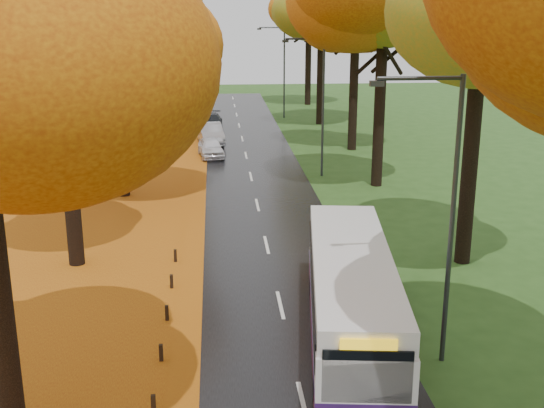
{
  "coord_description": "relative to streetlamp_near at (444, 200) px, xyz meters",
  "views": [
    {
      "loc": [
        -2.05,
        -8.81,
        9.61
      ],
      "look_at": [
        0.0,
        15.29,
        2.6
      ],
      "focal_mm": 45.0,
      "sensor_mm": 36.0,
      "label": 1
    }
  ],
  "objects": [
    {
      "name": "streetlamp_far",
      "position": [
        0.0,
        44.0,
        0.0
      ],
      "size": [
        2.45,
        0.18,
        8.0
      ],
      "color": "#333538",
      "rests_on": "ground"
    },
    {
      "name": "car_silver",
      "position": [
        -6.3,
        32.26,
        -3.93
      ],
      "size": [
        2.12,
        4.67,
        1.49
      ],
      "primitive_type": "imported",
      "rotation": [
        0.0,
        0.0,
        0.12
      ],
      "color": "#94969B",
      "rests_on": "road"
    },
    {
      "name": "bus",
      "position": [
        -2.1,
        1.49,
        -3.27
      ],
      "size": [
        3.58,
        10.39,
        2.68
      ],
      "rotation": [
        0.0,
        0.0,
        -0.12
      ],
      "color": "#580D21",
      "rests_on": "road"
    },
    {
      "name": "leaf_drift",
      "position": [
        -7.0,
        17.0,
        -4.67
      ],
      "size": [
        0.9,
        90.0,
        0.01
      ],
      "primitive_type": "cube",
      "color": "#BE7913",
      "rests_on": "road"
    },
    {
      "name": "centre_line",
      "position": [
        -3.95,
        17.0,
        -4.67
      ],
      "size": [
        0.12,
        90.0,
        0.01
      ],
      "primitive_type": "cube",
      "color": "silver",
      "rests_on": "road"
    },
    {
      "name": "car_white",
      "position": [
        -6.28,
        27.74,
        -4.04
      ],
      "size": [
        1.93,
        3.86,
        1.26
      ],
      "primitive_type": "imported",
      "rotation": [
        0.0,
        0.0,
        0.12
      ],
      "color": "silver",
      "rests_on": "road"
    },
    {
      "name": "streetlamp_near",
      "position": [
        0.0,
        0.0,
        0.0
      ],
      "size": [
        2.45,
        0.18,
        8.0
      ],
      "color": "#333538",
      "rests_on": "ground"
    },
    {
      "name": "trees_right",
      "position": [
        3.24,
        18.91,
        4.98
      ],
      "size": [
        9.3,
        74.2,
        13.96
      ],
      "color": "black",
      "rests_on": "ground"
    },
    {
      "name": "road",
      "position": [
        -3.95,
        17.0,
        -4.69
      ],
      "size": [
        6.5,
        90.0,
        0.04
      ],
      "primitive_type": "cube",
      "color": "black",
      "rests_on": "ground"
    },
    {
      "name": "trees_left",
      "position": [
        -11.13,
        19.06,
        4.82
      ],
      "size": [
        9.2,
        74.0,
        13.88
      ],
      "color": "black",
      "rests_on": "ground"
    },
    {
      "name": "leaf_verge",
      "position": [
        -12.95,
        17.0,
        -4.7
      ],
      "size": [
        12.0,
        90.0,
        0.02
      ],
      "primitive_type": "cube",
      "color": "maroon",
      "rests_on": "ground"
    },
    {
      "name": "streetlamp_mid",
      "position": [
        0.0,
        22.0,
        0.0
      ],
      "size": [
        2.45,
        0.18,
        8.0
      ],
      "color": "#333538",
      "rests_on": "ground"
    },
    {
      "name": "car_dark",
      "position": [
        -6.3,
        37.85,
        -4.01
      ],
      "size": [
        1.91,
        4.6,
        1.33
      ],
      "primitive_type": "imported",
      "rotation": [
        0.0,
        0.0,
        -0.01
      ],
      "color": "black",
      "rests_on": "road"
    }
  ]
}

